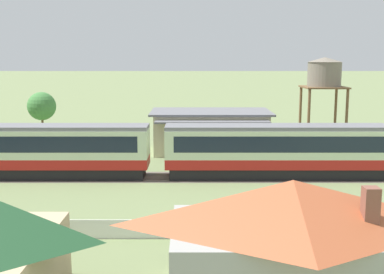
{
  "coord_description": "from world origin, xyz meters",
  "views": [
    {
      "loc": [
        -17.67,
        -38.23,
        9.56
      ],
      "look_at": [
        -17.67,
        0.6,
        3.1
      ],
      "focal_mm": 45.0,
      "sensor_mm": 36.0,
      "label": 1
    }
  ],
  "objects_px": {
    "station_building": "(211,131)",
    "yard_tree_1": "(42,106)",
    "cottage_terracotta_roof_2": "(291,238)",
    "passenger_train": "(280,149)",
    "water_tower": "(324,75)"
  },
  "relations": [
    {
      "from": "cottage_terracotta_roof_2",
      "to": "passenger_train",
      "type": "bearing_deg",
      "value": 81.04
    },
    {
      "from": "passenger_train",
      "to": "yard_tree_1",
      "type": "height_order",
      "value": "yard_tree_1"
    },
    {
      "from": "yard_tree_1",
      "to": "station_building",
      "type": "bearing_deg",
      "value": -17.96
    },
    {
      "from": "passenger_train",
      "to": "cottage_terracotta_roof_2",
      "type": "relative_size",
      "value": 9.32
    },
    {
      "from": "water_tower",
      "to": "station_building",
      "type": "bearing_deg",
      "value": -172.59
    },
    {
      "from": "station_building",
      "to": "yard_tree_1",
      "type": "xyz_separation_m",
      "value": [
        -19.08,
        6.19,
        1.9
      ]
    },
    {
      "from": "passenger_train",
      "to": "water_tower",
      "type": "distance_m",
      "value": 15.0
    },
    {
      "from": "cottage_terracotta_roof_2",
      "to": "station_building",
      "type": "bearing_deg",
      "value": 93.77
    },
    {
      "from": "passenger_train",
      "to": "yard_tree_1",
      "type": "distance_m",
      "value": 29.6
    },
    {
      "from": "passenger_train",
      "to": "cottage_terracotta_roof_2",
      "type": "xyz_separation_m",
      "value": [
        -3.11,
        -19.73,
        0.19
      ]
    },
    {
      "from": "yard_tree_1",
      "to": "passenger_train",
      "type": "bearing_deg",
      "value": -35.04
    },
    {
      "from": "yard_tree_1",
      "to": "cottage_terracotta_roof_2",
      "type": "bearing_deg",
      "value": -60.11
    },
    {
      "from": "station_building",
      "to": "water_tower",
      "type": "relative_size",
      "value": 1.27
    },
    {
      "from": "water_tower",
      "to": "cottage_terracotta_roof_2",
      "type": "xyz_separation_m",
      "value": [
        -9.77,
        -32.04,
        -5.19
      ]
    },
    {
      "from": "water_tower",
      "to": "passenger_train",
      "type": "bearing_deg",
      "value": -118.43
    }
  ]
}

